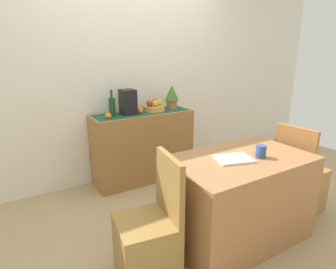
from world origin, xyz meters
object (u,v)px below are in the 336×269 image
Objects in this scene: fruit_bowl at (154,108)px; open_book at (234,159)px; wine_bottle at (112,107)px; chair_by_corner at (298,185)px; potted_plant at (172,96)px; chair_near_window at (148,243)px; coffee_cup at (261,151)px; sideboard_console at (143,147)px; coffee_maker at (128,102)px; dining_table at (237,198)px.

open_book is at bearing -93.58° from fruit_bowl.
fruit_bowl reaches higher than open_book.
chair_by_corner is at bearing -46.68° from wine_bottle.
wine_bottle is 0.33× the size of chair_by_corner.
chair_near_window is at bearing -127.14° from potted_plant.
potted_plant reaches higher than coffee_cup.
open_book is (0.07, -1.48, 0.32)m from sideboard_console.
potted_plant reaches higher than coffee_maker.
sideboard_console is at bearing 124.50° from chair_by_corner.
coffee_cup is (0.22, -0.07, 0.04)m from open_book.
chair_near_window is (-0.99, 0.08, -0.53)m from coffee_cup.
coffee_maker is 0.60m from potted_plant.
dining_table is 0.45m from coffee_cup.
fruit_bowl is 1.80m from chair_by_corner.
fruit_bowl is 1.55m from dining_table.
open_book is 1.05m from chair_by_corner.
sideboard_console is 1.61m from coffee_cup.
fruit_bowl is 0.93× the size of open_book.
wine_bottle is at bearing 133.32° from chair_by_corner.
potted_plant is at bearing 0.00° from fruit_bowl.
sideboard_console is 4.22× the size of coffee_maker.
potted_plant is 2.95× the size of coffee_cup.
chair_near_window is at bearing -179.83° from dining_table.
wine_bottle is 1.67m from dining_table.
wine_bottle reaches higher than sideboard_console.
open_book is at bearing 162.48° from coffee_cup.
fruit_bowl is at bearing 103.86° from open_book.
coffee_cup is 0.11× the size of chair_near_window.
coffee_maker is (-0.18, 0.00, 0.57)m from sideboard_console.
dining_table is at bearing -100.03° from potted_plant.
chair_by_corner is (1.01, -1.46, -0.16)m from sideboard_console.
wine_bottle reaches higher than chair_by_corner.
potted_plant is at bearing 79.97° from dining_table.
sideboard_console is 4.07× the size of wine_bottle.
potted_plant is at bearing 85.44° from coffee_cup.
coffee_cup is (0.14, -0.08, 0.42)m from dining_table.
wine_bottle is 1.69m from coffee_cup.
fruit_bowl reaches higher than dining_table.
sideboard_console is at bearing 0.00° from wine_bottle.
coffee_maker reaches higher than chair_by_corner.
sideboard_console is at bearing 100.65° from coffee_cup.
potted_plant is 0.34× the size of chair_by_corner.
chair_by_corner is (0.71, 0.08, -0.53)m from coffee_cup.
wine_bottle is at bearing 113.27° from coffee_cup.
fruit_bowl is 0.36m from coffee_maker.
chair_by_corner is (1.38, -1.46, -0.70)m from wine_bottle.
wine_bottle reaches higher than coffee_maker.
coffee_cup is at bearing -85.18° from fruit_bowl.
wine_bottle is (-0.53, 0.00, 0.07)m from fruit_bowl.
dining_table is at bearing -83.93° from sideboard_console.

